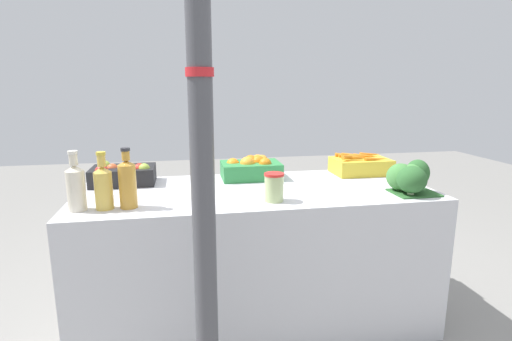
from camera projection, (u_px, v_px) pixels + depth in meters
ground_plane at (256, 317)px, 2.29m from camera, size 10.00×10.00×0.00m
market_table at (256, 255)px, 2.21m from camera, size 1.85×0.77×0.76m
support_pole at (200, 98)px, 1.33m from camera, size 0.09×0.09×2.53m
apple_crate at (123, 174)px, 2.22m from camera, size 0.34×0.23×0.12m
orange_crate at (252, 168)px, 2.36m from camera, size 0.34×0.23×0.14m
carrot_crate at (361, 165)px, 2.48m from camera, size 0.34×0.23×0.13m
broccoli_pile at (410, 178)px, 2.02m from camera, size 0.23×0.23×0.17m
juice_bottle_cloudy at (76, 186)px, 1.74m from camera, size 0.08×0.08×0.27m
juice_bottle_golden at (103, 186)px, 1.77m from camera, size 0.08×0.08×0.26m
juice_bottle_amber at (128, 183)px, 1.78m from camera, size 0.08×0.08×0.27m
pickle_jar at (274, 187)px, 1.89m from camera, size 0.10×0.10×0.14m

